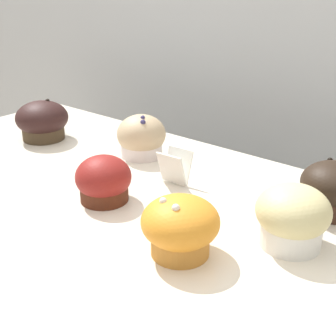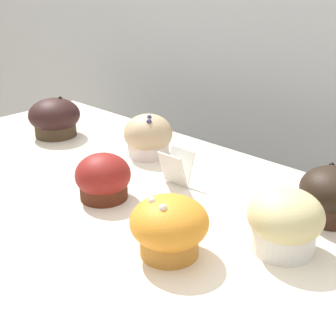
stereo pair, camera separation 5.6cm
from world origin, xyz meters
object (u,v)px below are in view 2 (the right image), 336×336
object	(u,v)px
muffin_back_right	(148,137)
muffin_front_right	(332,194)
muffin_front_center	(55,118)
muffin_back_left	(169,227)
muffin_front_left	(285,221)
muffin_back_center	(102,179)

from	to	relation	value
muffin_back_right	muffin_front_right	distance (m)	0.38
muffin_front_center	muffin_back_left	distance (m)	0.53
muffin_back_left	muffin_front_right	bearing A→B (deg)	64.67
muffin_back_left	muffin_front_right	world-z (taller)	same
muffin_front_center	muffin_front_right	distance (m)	0.62
muffin_back_left	muffin_back_right	distance (m)	0.35
muffin_front_left	muffin_back_center	xyz separation A→B (m)	(-0.29, -0.07, -0.01)
muffin_front_center	muffin_back_right	distance (m)	0.24
muffin_front_center	muffin_back_left	size ratio (longest dim) A/B	1.09
muffin_back_left	muffin_back_center	xyz separation A→B (m)	(-0.19, 0.04, -0.01)
muffin_back_left	muffin_back_center	bearing A→B (deg)	167.50
muffin_front_center	muffin_back_left	bearing A→B (deg)	-18.01
muffin_front_left	muffin_back_left	bearing A→B (deg)	-132.91
muffin_front_left	muffin_front_right	size ratio (longest dim) A/B	1.04
muffin_back_left	muffin_front_right	xyz separation A→B (m)	(0.11, 0.23, 0.00)
muffin_front_center	muffin_back_center	distance (m)	0.34
muffin_front_center	muffin_back_right	bearing A→B (deg)	14.40
muffin_front_right	muffin_back_center	size ratio (longest dim) A/B	1.07
muffin_back_right	muffin_back_center	size ratio (longest dim) A/B	1.07
muffin_back_right	muffin_front_right	xyz separation A→B (m)	(0.38, 0.01, 0.00)
muffin_back_right	muffin_back_left	bearing A→B (deg)	-39.71
muffin_front_left	muffin_front_center	bearing A→B (deg)	174.97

